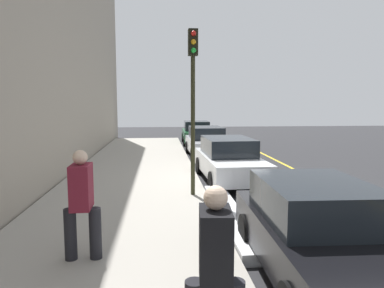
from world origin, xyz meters
TOP-DOWN VIEW (x-y plane):
  - ground_plane at (0.00, 0.00)m, footprint 56.00×56.00m
  - sidewalk at (0.00, -3.30)m, footprint 28.00×4.60m
  - lane_stripe_centre at (0.00, 3.20)m, footprint 28.00×0.14m
  - snow_bank_curb at (4.13, -0.70)m, footprint 4.96×0.56m
  - parked_car_green at (-11.35, 0.11)m, footprint 4.20×1.99m
  - parked_car_silver at (-5.68, 0.04)m, footprint 4.39×1.95m
  - parked_car_white at (0.02, 0.07)m, footprint 4.64×2.01m
  - parked_car_black at (7.00, 0.11)m, footprint 4.17×1.99m
  - pedestrian_burgundy_coat at (6.33, -3.61)m, footprint 0.50×0.61m
  - pedestrian_black_coat at (8.86, -1.80)m, footprint 0.52×0.60m
  - traffic_light_pole at (2.35, -1.41)m, footprint 0.35×0.26m

SIDE VIEW (x-z plane):
  - ground_plane at x=0.00m, z-range 0.00..0.00m
  - lane_stripe_centre at x=0.00m, z-range 0.00..0.01m
  - sidewalk at x=0.00m, z-range 0.00..0.15m
  - snow_bank_curb at x=4.13m, z-range 0.00..0.22m
  - parked_car_black at x=7.00m, z-range 0.00..1.51m
  - parked_car_green at x=-11.35m, z-range 0.00..1.51m
  - parked_car_silver at x=-5.68m, z-range 0.00..1.51m
  - parked_car_white at x=0.02m, z-range 0.00..1.51m
  - pedestrian_black_coat at x=8.86m, z-range 0.21..2.02m
  - pedestrian_burgundy_coat at x=6.33m, z-range 0.21..2.05m
  - traffic_light_pole at x=2.35m, z-range 0.94..5.51m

